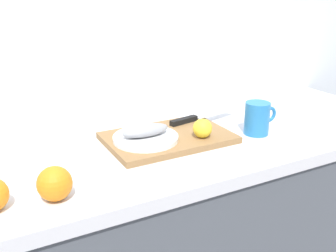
{
  "coord_description": "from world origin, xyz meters",
  "views": [
    {
      "loc": [
        -0.47,
        -1.02,
        1.38
      ],
      "look_at": [
        0.08,
        0.01,
        0.95
      ],
      "focal_mm": 41.86,
      "sensor_mm": 36.0,
      "label": 1
    }
  ],
  "objects_px": {
    "fish_fillet": "(145,130)",
    "lemon_0": "(202,128)",
    "orange_0": "(55,184)",
    "white_plate": "(145,138)",
    "chef_knife": "(195,118)",
    "cutting_board": "(168,138)",
    "coffee_mug_1": "(257,118)"
  },
  "relations": [
    {
      "from": "white_plate",
      "to": "orange_0",
      "type": "xyz_separation_m",
      "value": [
        -0.32,
        -0.19,
        0.01
      ]
    },
    {
      "from": "white_plate",
      "to": "lemon_0",
      "type": "relative_size",
      "value": 3.34
    },
    {
      "from": "white_plate",
      "to": "lemon_0",
      "type": "distance_m",
      "value": 0.18
    },
    {
      "from": "white_plate",
      "to": "coffee_mug_1",
      "type": "relative_size",
      "value": 1.65
    },
    {
      "from": "cutting_board",
      "to": "chef_knife",
      "type": "xyz_separation_m",
      "value": [
        0.15,
        0.08,
        0.02
      ]
    },
    {
      "from": "fish_fillet",
      "to": "coffee_mug_1",
      "type": "relative_size",
      "value": 1.24
    },
    {
      "from": "lemon_0",
      "to": "coffee_mug_1",
      "type": "xyz_separation_m",
      "value": [
        0.21,
        -0.02,
        0.0
      ]
    },
    {
      "from": "cutting_board",
      "to": "fish_fillet",
      "type": "height_order",
      "value": "fish_fillet"
    },
    {
      "from": "white_plate",
      "to": "orange_0",
      "type": "height_order",
      "value": "orange_0"
    },
    {
      "from": "cutting_board",
      "to": "coffee_mug_1",
      "type": "relative_size",
      "value": 3.22
    },
    {
      "from": "coffee_mug_1",
      "to": "orange_0",
      "type": "height_order",
      "value": "coffee_mug_1"
    },
    {
      "from": "white_plate",
      "to": "fish_fillet",
      "type": "relative_size",
      "value": 1.33
    },
    {
      "from": "fish_fillet",
      "to": "orange_0",
      "type": "relative_size",
      "value": 1.84
    },
    {
      "from": "chef_knife",
      "to": "fish_fillet",
      "type": "bearing_deg",
      "value": -169.38
    },
    {
      "from": "chef_knife",
      "to": "lemon_0",
      "type": "distance_m",
      "value": 0.17
    },
    {
      "from": "chef_knife",
      "to": "lemon_0",
      "type": "relative_size",
      "value": 4.8
    },
    {
      "from": "orange_0",
      "to": "cutting_board",
      "type": "bearing_deg",
      "value": 26.14
    },
    {
      "from": "cutting_board",
      "to": "lemon_0",
      "type": "bearing_deg",
      "value": -39.22
    },
    {
      "from": "cutting_board",
      "to": "chef_knife",
      "type": "distance_m",
      "value": 0.17
    },
    {
      "from": "fish_fillet",
      "to": "lemon_0",
      "type": "distance_m",
      "value": 0.18
    },
    {
      "from": "fish_fillet",
      "to": "orange_0",
      "type": "xyz_separation_m",
      "value": [
        -0.32,
        -0.19,
        -0.01
      ]
    },
    {
      "from": "coffee_mug_1",
      "to": "orange_0",
      "type": "xyz_separation_m",
      "value": [
        -0.7,
        -0.11,
        -0.01
      ]
    },
    {
      "from": "cutting_board",
      "to": "chef_knife",
      "type": "relative_size",
      "value": 1.36
    },
    {
      "from": "white_plate",
      "to": "chef_knife",
      "type": "height_order",
      "value": "chef_knife"
    },
    {
      "from": "chef_knife",
      "to": "orange_0",
      "type": "distance_m",
      "value": 0.62
    },
    {
      "from": "white_plate",
      "to": "fish_fillet",
      "type": "bearing_deg",
      "value": 0.0
    },
    {
      "from": "orange_0",
      "to": "fish_fillet",
      "type": "bearing_deg",
      "value": 30.84
    },
    {
      "from": "cutting_board",
      "to": "white_plate",
      "type": "distance_m",
      "value": 0.09
    },
    {
      "from": "white_plate",
      "to": "orange_0",
      "type": "bearing_deg",
      "value": -149.16
    },
    {
      "from": "chef_knife",
      "to": "orange_0",
      "type": "xyz_separation_m",
      "value": [
        -0.56,
        -0.28,
        0.01
      ]
    },
    {
      "from": "fish_fillet",
      "to": "lemon_0",
      "type": "relative_size",
      "value": 2.51
    },
    {
      "from": "fish_fillet",
      "to": "chef_knife",
      "type": "distance_m",
      "value": 0.25
    }
  ]
}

